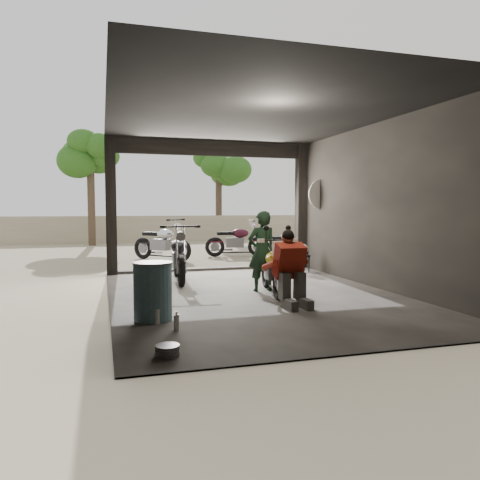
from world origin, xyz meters
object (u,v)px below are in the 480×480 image
outside_bike_a (162,240)px  outside_bike_b (236,238)px  mechanic (292,270)px  oil_drum (153,292)px  outside_bike_c (284,243)px  stool (302,258)px  main_bike (272,265)px  helmet (303,249)px  rider (262,252)px  sign_post (323,210)px  left_bike (179,253)px

outside_bike_a → outside_bike_b: bearing=-32.4°
mechanic → oil_drum: (-2.21, -0.29, -0.18)m
outside_bike_c → stool: size_ratio=3.48×
main_bike → helmet: (1.67, 2.38, 0.05)m
main_bike → rider: bearing=119.3°
outside_bike_a → outside_bike_c: 3.68m
main_bike → sign_post: bearing=57.6°
outside_bike_a → sign_post: bearing=-89.5°
main_bike → outside_bike_a: size_ratio=0.86×
rider → outside_bike_a: bearing=-81.7°
sign_post → mechanic: bearing=-132.0°
oil_drum → sign_post: sign_post is taller
rider → outside_bike_c: bearing=-119.4°
helmet → left_bike: bearing=-163.2°
left_bike → outside_bike_c: (3.71, 3.25, -0.09)m
left_bike → outside_bike_b: (2.59, 4.59, -0.02)m
left_bike → stool: left_bike is taller
rider → helmet: rider is taller
outside_bike_b → rider: (-1.29, -6.24, 0.17)m
main_bike → left_bike: size_ratio=0.88×
main_bike → oil_drum: bearing=-138.1°
main_bike → outside_bike_a: bearing=111.5°
outside_bike_a → oil_drum: outside_bike_a is taller
main_bike → outside_bike_c: 5.67m
left_bike → main_bike: bearing=-48.9°
rider → sign_post: bearing=-140.1°
outside_bike_a → mechanic: (1.17, -7.19, -0.03)m
outside_bike_a → rider: size_ratio=1.22×
outside_bike_b → outside_bike_c: outside_bike_b is taller
outside_bike_c → mechanic: (-2.40, -6.34, 0.07)m
left_bike → outside_bike_b: 5.27m
left_bike → helmet: bearing=13.4°
rider → left_bike: bearing=-54.7°
mechanic → oil_drum: 2.23m
helmet → oil_drum: (-3.97, -3.83, -0.16)m
main_bike → outside_bike_b: bearing=89.4°
oil_drum → main_bike: bearing=32.3°
main_bike → oil_drum: 2.72m
mechanic → main_bike: bearing=84.6°
outside_bike_b → helmet: bearing=-166.2°
left_bike → outside_bike_c: bearing=46.2°
helmet → stool: bearing=-136.9°
left_bike → rider: (1.30, -1.64, 0.15)m
rider → stool: (1.73, 2.07, -0.39)m
sign_post → oil_drum: bearing=-148.6°
left_bike → rider: bearing=-46.6°
helmet → outside_bike_b: bearing=105.0°
outside_bike_c → helmet: bearing=172.6°
outside_bike_c → outside_bike_b: bearing=45.5°
main_bike → outside_bike_a: outside_bike_a is taller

